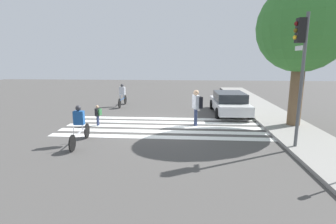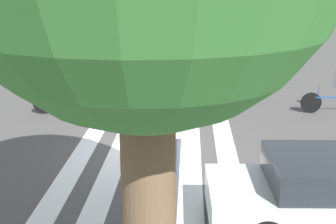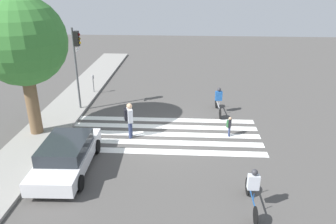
# 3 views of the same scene
# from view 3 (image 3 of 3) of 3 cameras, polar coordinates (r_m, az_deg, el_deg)

# --- Properties ---
(ground_plane) EXTENTS (60.00, 60.00, 0.00)m
(ground_plane) POSITION_cam_3_polar(r_m,az_deg,el_deg) (17.16, -0.78, -3.88)
(ground_plane) COLOR #4C4947
(sidewalk_curb) EXTENTS (36.00, 2.50, 0.14)m
(sidewalk_curb) POSITION_cam_3_polar(r_m,az_deg,el_deg) (18.62, -20.37, -2.94)
(sidewalk_curb) COLOR gray
(sidewalk_curb) RESTS_ON ground_plane
(crosswalk_stripes) EXTENTS (4.19, 10.00, 0.01)m
(crosswalk_stripes) POSITION_cam_3_polar(r_m,az_deg,el_deg) (17.16, -0.78, -3.87)
(crosswalk_stripes) COLOR white
(crosswalk_stripes) RESTS_ON ground_plane
(traffic_light) EXTENTS (0.60, 0.50, 4.99)m
(traffic_light) POSITION_cam_3_polar(r_m,az_deg,el_deg) (19.85, -15.62, 9.70)
(traffic_light) COLOR #515456
(traffic_light) RESTS_ON ground_plane
(parking_meter) EXTENTS (0.15, 0.15, 1.37)m
(parking_meter) POSITION_cam_3_polar(r_m,az_deg,el_deg) (23.26, -12.94, 5.52)
(parking_meter) COLOR #515456
(parking_meter) RESTS_ON ground_plane
(street_tree) EXTENTS (4.21, 4.21, 6.97)m
(street_tree) POSITION_cam_3_polar(r_m,az_deg,el_deg) (17.01, -24.11, 11.06)
(street_tree) COLOR brown
(street_tree) RESTS_ON ground_plane
(pedestrian_adult_tall_backpack) EXTENTS (0.56, 0.54, 1.85)m
(pedestrian_adult_tall_backpack) POSITION_cam_3_polar(r_m,az_deg,el_deg) (16.55, -6.79, -0.97)
(pedestrian_adult_tall_backpack) COLOR navy
(pedestrian_adult_tall_backpack) RESTS_ON ground_plane
(pedestrian_adult_blue_shirt) EXTENTS (0.32, 0.30, 1.06)m
(pedestrian_adult_blue_shirt) POSITION_cam_3_polar(r_m,az_deg,el_deg) (17.00, 10.61, -2.24)
(pedestrian_adult_blue_shirt) COLOR navy
(pedestrian_adult_blue_shirt) RESTS_ON ground_plane
(cyclist_mid_street) EXTENTS (2.36, 0.40, 1.63)m
(cyclist_mid_street) POSITION_cam_3_polar(r_m,az_deg,el_deg) (12.02, 14.54, -12.72)
(cyclist_mid_street) COLOR black
(cyclist_mid_street) RESTS_ON ground_plane
(cyclist_near_curb) EXTENTS (2.35, 0.41, 1.60)m
(cyclist_near_curb) POSITION_cam_3_polar(r_m,az_deg,el_deg) (19.67, 8.78, 2.17)
(cyclist_near_curb) COLOR black
(cyclist_near_curb) RESTS_ON ground_plane
(car_parked_far_curb) EXTENTS (4.74, 2.15, 1.36)m
(car_parked_far_curb) POSITION_cam_3_polar(r_m,az_deg,el_deg) (14.54, -17.26, -7.13)
(car_parked_far_curb) COLOR silver
(car_parked_far_curb) RESTS_ON ground_plane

